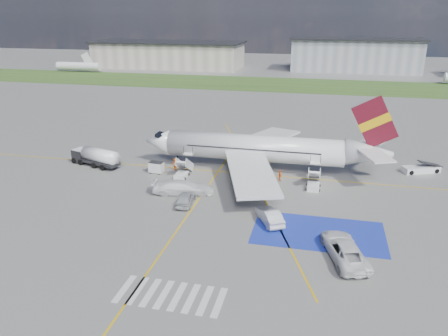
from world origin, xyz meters
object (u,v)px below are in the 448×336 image
at_px(car_silver_b, 270,216).
at_px(van_white_a, 345,247).
at_px(fuel_tanker, 96,158).
at_px(airliner, 264,149).
at_px(car_silver_a, 185,199).
at_px(belt_loader, 421,169).
at_px(gpu_cart, 156,168).
at_px(van_white_b, 183,185).

relative_size(car_silver_b, van_white_a, 0.81).
bearing_deg(fuel_tanker, airliner, 26.55).
bearing_deg(car_silver_a, fuel_tanker, -36.13).
distance_m(belt_loader, car_silver_b, 29.04).
bearing_deg(car_silver_b, gpu_cart, -61.25).
bearing_deg(gpu_cart, car_silver_a, -46.25).
distance_m(gpu_cart, car_silver_b, 21.99).
distance_m(airliner, belt_loader, 23.41).
height_order(gpu_cart, van_white_b, van_white_b).
bearing_deg(belt_loader, airliner, 168.36).
distance_m(airliner, gpu_cart, 16.12).
bearing_deg(van_white_a, airliner, -80.62).
xyz_separation_m(car_silver_a, car_silver_b, (10.71, -2.56, 0.06)).
bearing_deg(car_silver_b, car_silver_a, -40.97).
xyz_separation_m(fuel_tanker, gpu_cart, (10.16, -0.87, -0.44)).
height_order(gpu_cart, belt_loader, belt_loader).
bearing_deg(van_white_b, belt_loader, -75.73).
bearing_deg(car_silver_a, gpu_cart, -57.34).
bearing_deg(van_white_b, car_silver_a, -169.12).
bearing_deg(gpu_cart, belt_loader, 19.10).
height_order(fuel_tanker, belt_loader, fuel_tanker).
distance_m(airliner, car_silver_b, 17.30).
xyz_separation_m(fuel_tanker, van_white_a, (36.38, -18.81, -0.03)).
bearing_deg(airliner, gpu_cart, -163.13).
bearing_deg(car_silver_a, van_white_b, -72.70).
xyz_separation_m(gpu_cart, van_white_a, (26.22, -17.94, 0.41)).
bearing_deg(airliner, car_silver_b, -79.70).
bearing_deg(gpu_cart, van_white_a, -28.74).
distance_m(car_silver_b, van_white_b, 13.33).
height_order(fuel_tanker, gpu_cart, fuel_tanker).
xyz_separation_m(airliner, fuel_tanker, (-25.38, -3.75, -2.19)).
xyz_separation_m(airliner, car_silver_a, (-7.65, -14.27, -2.61)).
relative_size(airliner, car_silver_a, 8.00).
bearing_deg(van_white_a, gpu_cart, -50.99).
xyz_separation_m(gpu_cart, van_white_b, (6.25, -6.49, 0.40)).
height_order(car_silver_a, van_white_a, van_white_a).
bearing_deg(belt_loader, van_white_b, -176.63).
height_order(airliner, car_silver_a, airliner).
distance_m(car_silver_a, van_white_b, 3.45).
bearing_deg(fuel_tanker, gpu_cart, 13.27).
distance_m(airliner, van_white_a, 25.19).
bearing_deg(airliner, van_white_b, -128.95).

